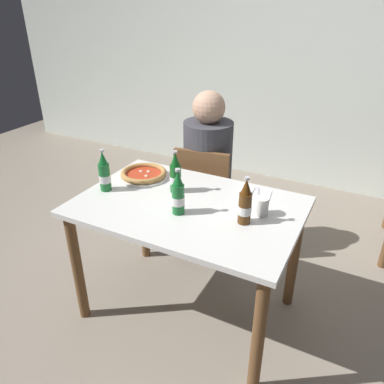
{
  "coord_description": "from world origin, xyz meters",
  "views": [
    {
      "loc": [
        0.82,
        -1.55,
        1.73
      ],
      "look_at": [
        0.0,
        0.05,
        0.8
      ],
      "focal_mm": 34.87,
      "sensor_mm": 36.0,
      "label": 1
    }
  ],
  "objects": [
    {
      "name": "back_wall_tiled",
      "position": [
        0.0,
        2.2,
        1.3
      ],
      "size": [
        7.0,
        0.1,
        2.6
      ],
      "primitive_type": "cube",
      "color": "silver",
      "rests_on": "ground_plane"
    },
    {
      "name": "beer_bottle_center",
      "position": [
        -0.0,
        -0.1,
        0.85
      ],
      "size": [
        0.07,
        0.07,
        0.25
      ],
      "color": "#196B2D",
      "rests_on": "dining_table_main"
    },
    {
      "name": "ground_plane",
      "position": [
        0.0,
        0.0,
        0.0
      ],
      "size": [
        8.0,
        8.0,
        0.0
      ],
      "primitive_type": "plane",
      "color": "gray"
    },
    {
      "name": "beer_bottle_right",
      "position": [
        -0.13,
        0.1,
        0.85
      ],
      "size": [
        0.07,
        0.07,
        0.25
      ],
      "color": "#14591E",
      "rests_on": "dining_table_main"
    },
    {
      "name": "pizza_margherita_near",
      "position": [
        -0.4,
        0.18,
        0.77
      ],
      "size": [
        0.31,
        0.31,
        0.04
      ],
      "color": "white",
      "rests_on": "dining_table_main"
    },
    {
      "name": "beer_bottle_extra",
      "position": [
        0.33,
        -0.04,
        0.85
      ],
      "size": [
        0.07,
        0.07,
        0.25
      ],
      "color": "#512D0F",
      "rests_on": "dining_table_main"
    },
    {
      "name": "dining_table_main",
      "position": [
        0.0,
        0.0,
        0.64
      ],
      "size": [
        1.2,
        0.8,
        0.75
      ],
      "color": "silver",
      "rests_on": "ground_plane"
    },
    {
      "name": "diner_seated",
      "position": [
        -0.19,
        0.66,
        0.58
      ],
      "size": [
        0.34,
        0.34,
        1.21
      ],
      "color": "#2D3342",
      "rests_on": "ground_plane"
    },
    {
      "name": "paper_cup",
      "position": [
        0.38,
        0.07,
        0.8
      ],
      "size": [
        0.07,
        0.07,
        0.09
      ],
      "primitive_type": "cylinder",
      "color": "white",
      "rests_on": "dining_table_main"
    },
    {
      "name": "beer_bottle_left",
      "position": [
        -0.5,
        -0.07,
        0.85
      ],
      "size": [
        0.07,
        0.07,
        0.25
      ],
      "color": "#196B2D",
      "rests_on": "dining_table_main"
    },
    {
      "name": "chair_behind_table",
      "position": [
        -0.18,
        0.61,
        0.48
      ],
      "size": [
        0.45,
        0.45,
        0.85
      ],
      "rotation": [
        0.0,
        0.0,
        3.29
      ],
      "color": "brown",
      "rests_on": "ground_plane"
    },
    {
      "name": "napkin_with_cutlery",
      "position": [
        0.29,
        0.26,
        0.75
      ],
      "size": [
        0.2,
        0.2,
        0.01
      ],
      "color": "white",
      "rests_on": "dining_table_main"
    }
  ]
}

